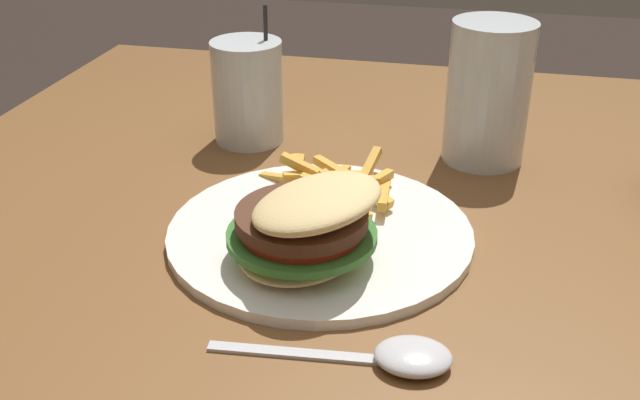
# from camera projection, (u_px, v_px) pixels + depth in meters

# --- Properties ---
(dining_table) EXTENTS (1.25, 1.31, 0.70)m
(dining_table) POSITION_uv_depth(u_px,v_px,m) (498.00, 380.00, 0.65)
(dining_table) COLOR brown
(dining_table) RESTS_ON ground_plane
(meal_plate_near) EXTENTS (0.29, 0.29, 0.09)m
(meal_plate_near) POSITION_uv_depth(u_px,v_px,m) (315.00, 225.00, 0.68)
(meal_plate_near) COLOR white
(meal_plate_near) RESTS_ON dining_table
(beer_glass) EXTENTS (0.09, 0.09, 0.16)m
(beer_glass) POSITION_uv_depth(u_px,v_px,m) (488.00, 97.00, 0.83)
(beer_glass) COLOR silver
(beer_glass) RESTS_ON dining_table
(juice_glass) EXTENTS (0.08, 0.08, 0.16)m
(juice_glass) POSITION_uv_depth(u_px,v_px,m) (248.00, 96.00, 0.89)
(juice_glass) COLOR silver
(juice_glass) RESTS_ON dining_table
(spoon) EXTENTS (0.05, 0.18, 0.02)m
(spoon) POSITION_uv_depth(u_px,v_px,m) (403.00, 356.00, 0.54)
(spoon) COLOR silver
(spoon) RESTS_ON dining_table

